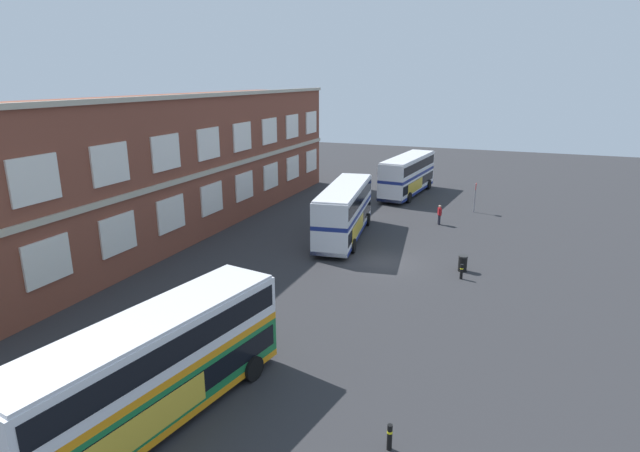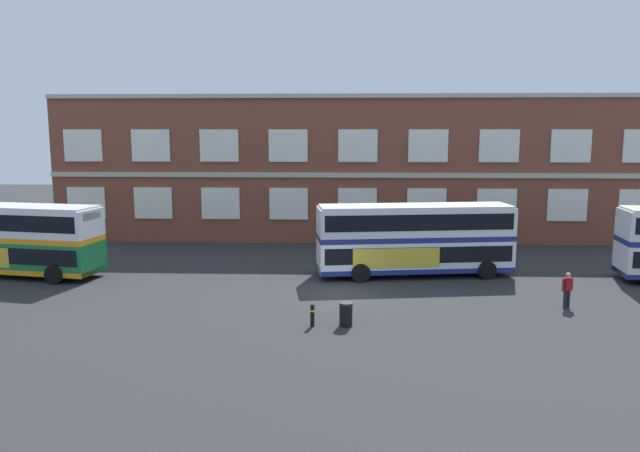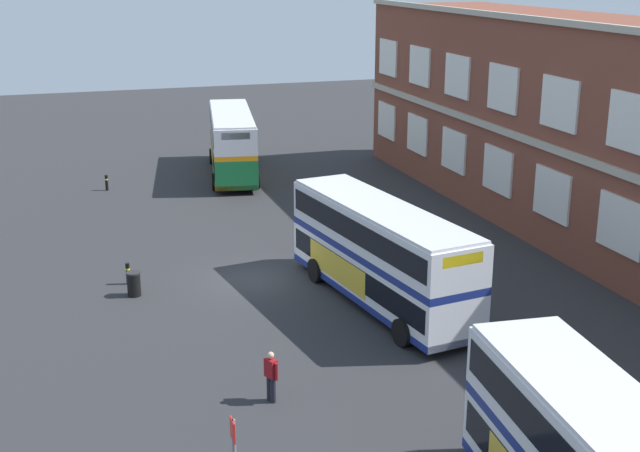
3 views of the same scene
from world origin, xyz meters
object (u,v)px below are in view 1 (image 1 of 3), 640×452
bus_stand_flag (475,195)px  safety_bollard_east (461,271)px  station_litter_bin (463,263)px  safety_bollard_west (390,437)px  waiting_passenger (439,214)px  double_decker_far (408,175)px  double_decker_near (154,368)px  double_decker_middle (344,211)px

bus_stand_flag → safety_bollard_east: (-17.09, -0.88, -1.14)m
station_litter_bin → safety_bollard_west: 17.77m
waiting_passenger → station_litter_bin: bearing=-163.2°
bus_stand_flag → safety_bollard_west: bearing=-179.2°
station_litter_bin → safety_bollard_west: (-17.76, 0.31, -0.03)m
double_decker_far → safety_bollard_west: double_decker_far is taller
safety_bollard_west → double_decker_near: bearing=101.2°
double_decker_near → station_litter_bin: bearing=-23.5°
waiting_passenger → double_decker_near: bearing=169.9°
double_decker_far → bus_stand_flag: double_decker_far is taller
station_litter_bin → double_decker_near: bearing=156.5°
double_decker_far → station_litter_bin: (-20.61, -8.11, -1.63)m
bus_stand_flag → safety_bollard_west: bus_stand_flag is taller
bus_stand_flag → double_decker_far: bearing=56.0°
double_decker_near → double_decker_far: size_ratio=1.01×
double_decker_near → safety_bollard_west: (1.61, -8.13, -1.66)m
double_decker_near → safety_bollard_east: size_ratio=11.87×
double_decker_near → safety_bollard_west: 8.45m
double_decker_near → double_decker_far: 39.99m
double_decker_far → safety_bollard_east: size_ratio=11.79×
double_decker_near → bus_stand_flag: 35.87m
double_decker_near → bus_stand_flag: bearing=-12.3°
double_decker_far → safety_bollard_west: (-38.38, -7.80, -1.66)m
double_decker_far → station_litter_bin: double_decker_far is taller
double_decker_middle → waiting_passenger: size_ratio=6.62×
double_decker_near → double_decker_middle: 23.28m
double_decker_middle → station_litter_bin: double_decker_middle is taller
double_decker_middle → safety_bollard_west: bearing=-157.3°
bus_stand_flag → double_decker_middle: bearing=144.0°
waiting_passenger → station_litter_bin: waiting_passenger is taller
double_decker_far → waiting_passenger: (-10.28, -4.99, -1.22)m
bus_stand_flag → station_litter_bin: 15.73m
bus_stand_flag → safety_bollard_east: bearing=-177.0°
double_decker_near → safety_bollard_east: double_decker_near is taller
double_decker_near → safety_bollard_west: size_ratio=11.87×
double_decker_middle → double_decker_far: 16.77m
safety_bollard_west → safety_bollard_east: same height
safety_bollard_east → bus_stand_flag: bearing=3.0°
double_decker_near → bus_stand_flag: size_ratio=4.18×
double_decker_near → station_litter_bin: 21.19m
double_decker_middle → safety_bollard_west: double_decker_middle is taller
double_decker_middle → double_decker_far: size_ratio=1.00×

